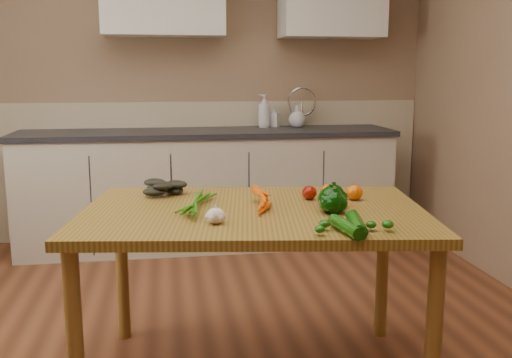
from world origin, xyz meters
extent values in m
cube|color=#96775A|center=(0.00, 2.51, 1.30)|extent=(4.00, 0.02, 2.60)
cube|color=#C2B291|center=(0.00, 2.48, 0.55)|extent=(3.98, 0.03, 1.10)
cube|color=#B9B19A|center=(0.20, 2.19, 0.43)|extent=(2.80, 0.60, 0.86)
cube|color=#2B2B30|center=(0.20, 2.19, 0.88)|extent=(2.84, 0.64, 0.04)
cube|color=#99999E|center=(0.98, 2.19, 0.84)|extent=(0.55, 0.42, 0.10)
cylinder|color=silver|center=(0.98, 2.37, 1.02)|extent=(0.02, 0.02, 0.24)
cube|color=olive|center=(0.25, 0.16, 0.75)|extent=(1.55, 1.11, 0.04)
cylinder|color=olive|center=(-0.46, -0.14, 0.36)|extent=(0.06, 0.06, 0.73)
cylinder|color=olive|center=(0.84, -0.33, 0.36)|extent=(0.06, 0.06, 0.73)
cylinder|color=olive|center=(-0.35, 0.65, 0.36)|extent=(0.06, 0.06, 0.73)
cylinder|color=olive|center=(0.95, 0.46, 0.36)|extent=(0.06, 0.06, 0.73)
imported|color=silver|center=(0.67, 2.33, 1.03)|extent=(0.14, 0.14, 0.26)
imported|color=silver|center=(0.76, 2.37, 0.98)|extent=(0.10, 0.11, 0.17)
imported|color=silver|center=(0.93, 2.31, 0.99)|extent=(0.18, 0.18, 0.17)
ellipsoid|color=silver|center=(0.07, -0.05, 0.80)|extent=(0.07, 0.07, 0.06)
sphere|color=black|center=(0.55, 0.06, 0.82)|extent=(0.10, 0.10, 0.10)
sphere|color=black|center=(0.58, 0.13, 0.82)|extent=(0.10, 0.10, 0.10)
sphere|color=black|center=(0.55, 0.03, 0.81)|extent=(0.09, 0.09, 0.09)
ellipsoid|color=#7F0D02|center=(0.52, 0.30, 0.80)|extent=(0.07, 0.07, 0.06)
ellipsoid|color=#D85905|center=(0.61, 0.29, 0.80)|extent=(0.08, 0.08, 0.07)
ellipsoid|color=#D85905|center=(0.72, 0.26, 0.80)|extent=(0.07, 0.07, 0.07)
cylinder|color=#0D4407|center=(0.56, -0.24, 0.79)|extent=(0.10, 0.23, 0.05)
cylinder|color=#0D4407|center=(0.51, -0.26, 0.79)|extent=(0.08, 0.21, 0.05)
camera|label=1|loc=(-0.11, -2.14, 1.33)|focal=40.00mm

